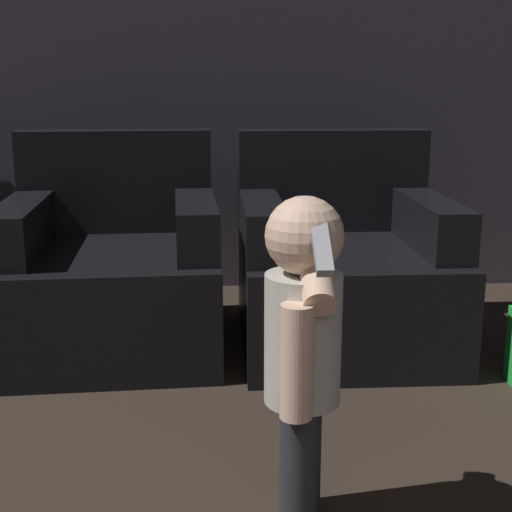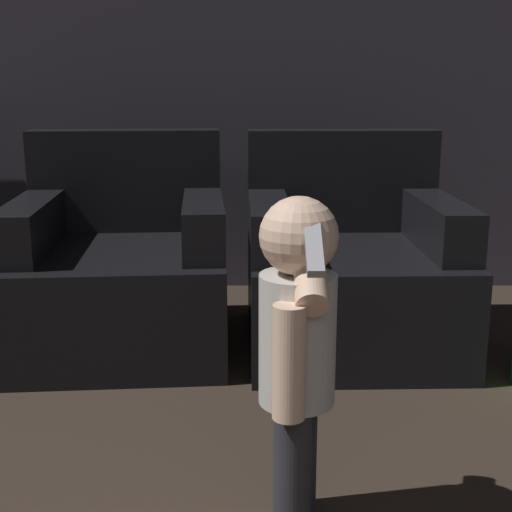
{
  "view_description": "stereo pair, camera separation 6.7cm",
  "coord_description": "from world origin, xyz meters",
  "views": [
    {
      "loc": [
        -0.3,
        0.71,
        1.09
      ],
      "look_at": [
        -0.22,
        2.93,
        0.54
      ],
      "focal_mm": 50.0,
      "sensor_mm": 36.0,
      "label": 1
    },
    {
      "loc": [
        -0.23,
        0.71,
        1.09
      ],
      "look_at": [
        -0.22,
        2.93,
        0.54
      ],
      "focal_mm": 50.0,
      "sensor_mm": 36.0,
      "label": 2
    }
  ],
  "objects": [
    {
      "name": "armchair_right",
      "position": [
        0.16,
        3.61,
        0.31
      ],
      "size": [
        0.87,
        0.93,
        0.88
      ],
      "rotation": [
        0.0,
        0.0,
        0.02
      ],
      "color": "black",
      "rests_on": "ground_plane"
    },
    {
      "name": "armchair_left",
      "position": [
        -0.8,
        3.61,
        0.31
      ],
      "size": [
        0.92,
        0.97,
        0.88
      ],
      "rotation": [
        0.0,
        0.0,
        0.08
      ],
      "color": "black",
      "rests_on": "ground_plane"
    },
    {
      "name": "person_toddler",
      "position": [
        -0.13,
        2.3,
        0.49
      ],
      "size": [
        0.18,
        0.33,
        0.84
      ],
      "rotation": [
        0.0,
        0.0,
        -1.79
      ],
      "color": "#28282D",
      "rests_on": "ground_plane"
    },
    {
      "name": "wall_back",
      "position": [
        0.0,
        4.5,
        1.3
      ],
      "size": [
        8.4,
        0.05,
        2.6
      ],
      "color": "#3D3842",
      "rests_on": "ground_plane"
    }
  ]
}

